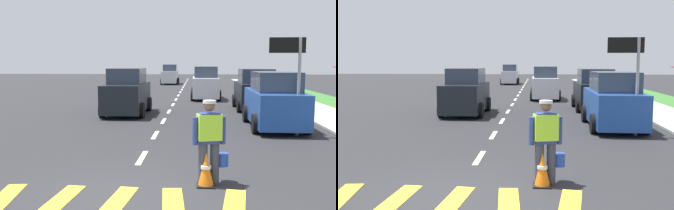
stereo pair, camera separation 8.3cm
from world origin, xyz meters
The scene contains 12 objects.
ground_plane centered at (0.00, 21.00, 0.00)m, with size 96.00×96.00×0.00m, color #28282B.
sidewalk_right centered at (7.20, 10.00, 0.00)m, with size 2.40×72.00×0.14m, color #B2ADA3.
crosswalk_stripes centered at (0.00, -0.51, 0.01)m, with size 4.61×1.93×0.01m.
lane_center_line centered at (0.00, 25.20, 0.00)m, with size 0.14×46.40×0.01m.
road_worker centered at (1.64, 0.81, 0.93)m, with size 0.73×0.49×1.67m.
lane_direction_sign centered at (4.42, 6.03, 2.41)m, with size 1.16×0.11×3.20m.
traffic_cone_near centered at (1.56, 0.64, 0.33)m, with size 0.36×0.36×0.66m.
car_oncoming_third centered at (-1.65, 35.00, 1.00)m, with size 1.88×4.21×2.14m.
car_parked_curbside centered at (4.20, 7.51, 0.95)m, with size 1.93×4.12×2.06m.
car_outgoing_far centered at (1.90, 18.19, 0.99)m, with size 1.88×3.98×2.13m.
car_oncoming_lead centered at (-1.87, 10.73, 0.99)m, with size 1.94×4.00×2.13m.
car_parked_far centered at (4.29, 12.84, 0.96)m, with size 2.03×3.80×2.07m.
Camera 1 is at (1.39, -6.56, 2.41)m, focal length 40.50 mm.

